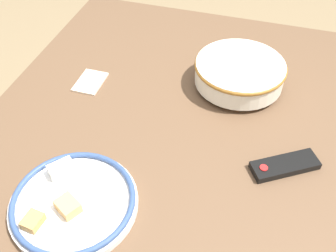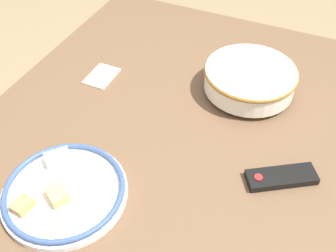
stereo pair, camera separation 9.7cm
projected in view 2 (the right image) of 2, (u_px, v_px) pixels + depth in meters
name	position (u px, v px, depth m)	size (l,w,h in m)	color
dining_table	(170.00, 150.00, 1.17)	(1.36, 1.09, 0.77)	brown
noodle_bowl	(250.00, 79.00, 1.20)	(0.28, 0.28, 0.09)	silver
food_plate	(64.00, 191.00, 0.95)	(0.30, 0.30, 0.05)	white
tv_remote	(281.00, 177.00, 0.99)	(0.15, 0.18, 0.02)	black
folded_napkin	(102.00, 76.00, 1.29)	(0.12, 0.08, 0.01)	beige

